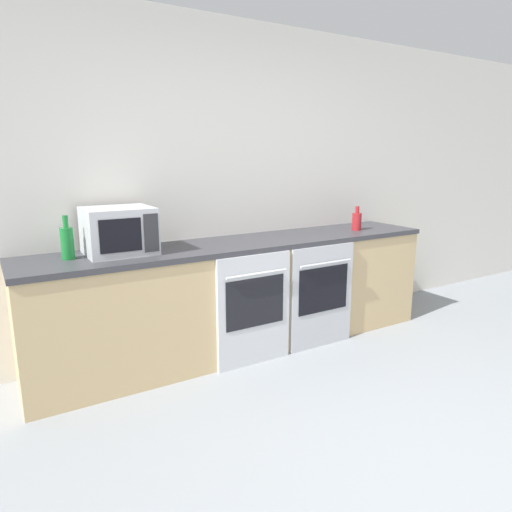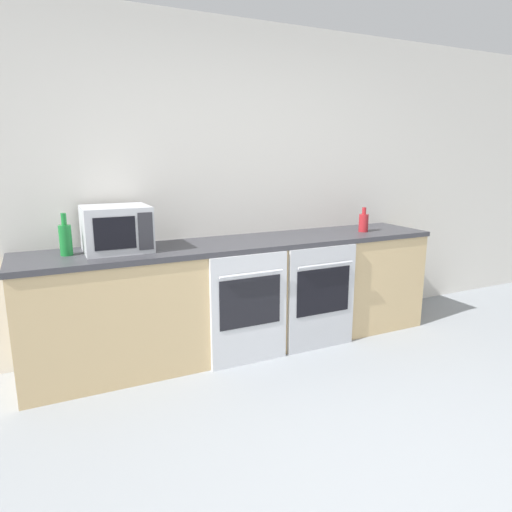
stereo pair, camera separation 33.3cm
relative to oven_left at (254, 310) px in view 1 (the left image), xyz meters
The scene contains 8 objects.
ground_plane 1.78m from the oven_left, 86.87° to the right, with size 16.00×16.00×0.00m, color gray.
wall_back 1.09m from the oven_left, 81.78° to the left, with size 10.00×0.06×2.60m.
counter_back 0.33m from the oven_left, 73.58° to the left, with size 3.35×0.63×0.89m.
oven_left is the anchor object (origin of this frame).
oven_right 0.64m from the oven_left, ahead, with size 0.61×0.06×0.85m.
microwave 1.12m from the oven_left, 157.34° to the left, with size 0.45×0.40×0.32m.
bottle_green 1.37m from the oven_left, 163.24° to the left, with size 0.08×0.08×0.29m.
bottle_red 1.37m from the oven_left, 12.13° to the left, with size 0.08×0.08×0.22m.
Camera 1 is at (-1.74, -1.03, 1.55)m, focal length 32.00 mm.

